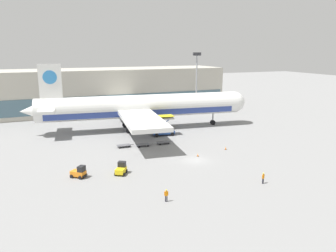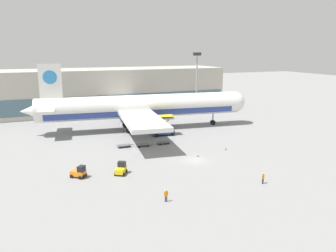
{
  "view_description": "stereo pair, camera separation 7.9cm",
  "coord_description": "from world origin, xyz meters",
  "px_view_note": "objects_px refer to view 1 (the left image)",
  "views": [
    {
      "loc": [
        -27.04,
        -51.84,
        20.23
      ],
      "look_at": [
        -0.41,
        12.33,
        4.0
      ],
      "focal_mm": 35.0,
      "sensor_mm": 36.0,
      "label": 1
    },
    {
      "loc": [
        -26.96,
        -51.87,
        20.23
      ],
      "look_at": [
        -0.41,
        12.33,
        4.0
      ],
      "focal_mm": 35.0,
      "sensor_mm": 36.0,
      "label": 2
    }
  ],
  "objects_px": {
    "scissor_lift_loader": "(163,128)",
    "ground_crew_far": "(166,194)",
    "baggage_tug_foreground": "(79,172)",
    "traffic_cone_far": "(198,155)",
    "baggage_dolly_second": "(143,145)",
    "traffic_cone_near": "(226,148)",
    "baggage_dolly_third": "(163,142)",
    "light_mast": "(197,77)",
    "ground_crew_near": "(263,177)",
    "baggage_tug_mid": "(121,169)",
    "airplane_main": "(139,107)",
    "baggage_dolly_lead": "(124,145)"
  },
  "relations": [
    {
      "from": "scissor_lift_loader",
      "to": "ground_crew_far",
      "type": "distance_m",
      "value": 35.87
    },
    {
      "from": "baggage_tug_foreground",
      "to": "traffic_cone_far",
      "type": "bearing_deg",
      "value": 47.12
    },
    {
      "from": "baggage_dolly_second",
      "to": "traffic_cone_near",
      "type": "bearing_deg",
      "value": -29.99
    },
    {
      "from": "ground_crew_far",
      "to": "traffic_cone_near",
      "type": "bearing_deg",
      "value": 51.51
    },
    {
      "from": "ground_crew_far",
      "to": "baggage_dolly_third",
      "type": "bearing_deg",
      "value": 80.27
    },
    {
      "from": "baggage_dolly_second",
      "to": "ground_crew_far",
      "type": "height_order",
      "value": "ground_crew_far"
    },
    {
      "from": "light_mast",
      "to": "ground_crew_near",
      "type": "bearing_deg",
      "value": -107.55
    },
    {
      "from": "light_mast",
      "to": "baggage_tug_foreground",
      "type": "xyz_separation_m",
      "value": [
        -44.39,
        -44.86,
        -10.57
      ]
    },
    {
      "from": "light_mast",
      "to": "baggage_dolly_third",
      "type": "xyz_separation_m",
      "value": [
        -24.6,
        -32.07,
        -11.06
      ]
    },
    {
      "from": "light_mast",
      "to": "scissor_lift_loader",
      "type": "height_order",
      "value": "light_mast"
    },
    {
      "from": "ground_crew_near",
      "to": "traffic_cone_far",
      "type": "relative_size",
      "value": 2.79
    },
    {
      "from": "light_mast",
      "to": "traffic_cone_far",
      "type": "height_order",
      "value": "light_mast"
    },
    {
      "from": "baggage_tug_mid",
      "to": "baggage_tug_foreground",
      "type": "bearing_deg",
      "value": 112.83
    },
    {
      "from": "airplane_main",
      "to": "scissor_lift_loader",
      "type": "xyz_separation_m",
      "value": [
        3.53,
        -7.75,
        -3.98
      ]
    },
    {
      "from": "baggage_dolly_lead",
      "to": "baggage_tug_foreground",
      "type": "bearing_deg",
      "value": -128.72
    },
    {
      "from": "baggage_dolly_lead",
      "to": "traffic_cone_far",
      "type": "distance_m",
      "value": 16.4
    },
    {
      "from": "light_mast",
      "to": "baggage_dolly_third",
      "type": "distance_m",
      "value": 41.9
    },
    {
      "from": "baggage_tug_mid",
      "to": "baggage_dolly_third",
      "type": "distance_m",
      "value": 19.1
    },
    {
      "from": "baggage_dolly_lead",
      "to": "baggage_tug_mid",
      "type": "bearing_deg",
      "value": -106.24
    },
    {
      "from": "baggage_dolly_third",
      "to": "traffic_cone_far",
      "type": "distance_m",
      "value": 11.03
    },
    {
      "from": "baggage_dolly_second",
      "to": "baggage_tug_foreground",
      "type": "bearing_deg",
      "value": -139.37
    },
    {
      "from": "traffic_cone_near",
      "to": "traffic_cone_far",
      "type": "xyz_separation_m",
      "value": [
        -7.36,
        -1.66,
        -0.03
      ]
    },
    {
      "from": "airplane_main",
      "to": "baggage_tug_foreground",
      "type": "relative_size",
      "value": 20.93
    },
    {
      "from": "light_mast",
      "to": "baggage_dolly_third",
      "type": "bearing_deg",
      "value": -127.5
    },
    {
      "from": "airplane_main",
      "to": "scissor_lift_loader",
      "type": "height_order",
      "value": "airplane_main"
    },
    {
      "from": "baggage_dolly_second",
      "to": "traffic_cone_far",
      "type": "xyz_separation_m",
      "value": [
        7.79,
        -10.53,
        -0.08
      ]
    },
    {
      "from": "baggage_dolly_third",
      "to": "baggage_dolly_lead",
      "type": "bearing_deg",
      "value": 174.66
    },
    {
      "from": "baggage_tug_mid",
      "to": "baggage_dolly_lead",
      "type": "bearing_deg",
      "value": 15.55
    },
    {
      "from": "baggage_dolly_second",
      "to": "traffic_cone_near",
      "type": "distance_m",
      "value": 17.55
    },
    {
      "from": "baggage_dolly_third",
      "to": "ground_crew_far",
      "type": "height_order",
      "value": "ground_crew_far"
    },
    {
      "from": "light_mast",
      "to": "traffic_cone_far",
      "type": "distance_m",
      "value": 49.1
    },
    {
      "from": "ground_crew_far",
      "to": "traffic_cone_near",
      "type": "distance_m",
      "value": 26.79
    },
    {
      "from": "light_mast",
      "to": "baggage_dolly_third",
      "type": "height_order",
      "value": "light_mast"
    },
    {
      "from": "traffic_cone_near",
      "to": "traffic_cone_far",
      "type": "distance_m",
      "value": 7.54
    },
    {
      "from": "light_mast",
      "to": "traffic_cone_near",
      "type": "distance_m",
      "value": 44.8
    },
    {
      "from": "baggage_dolly_lead",
      "to": "ground_crew_near",
      "type": "height_order",
      "value": "ground_crew_near"
    },
    {
      "from": "baggage_dolly_third",
      "to": "scissor_lift_loader",
      "type": "bearing_deg",
      "value": 68.98
    },
    {
      "from": "light_mast",
      "to": "ground_crew_near",
      "type": "distance_m",
      "value": 62.08
    },
    {
      "from": "baggage_dolly_lead",
      "to": "baggage_dolly_third",
      "type": "distance_m",
      "value": 8.74
    },
    {
      "from": "airplane_main",
      "to": "baggage_dolly_second",
      "type": "height_order",
      "value": "airplane_main"
    },
    {
      "from": "ground_crew_far",
      "to": "baggage_dolly_second",
      "type": "bearing_deg",
      "value": 89.81
    },
    {
      "from": "baggage_tug_mid",
      "to": "baggage_dolly_third",
      "type": "relative_size",
      "value": 0.76
    },
    {
      "from": "baggage_tug_foreground",
      "to": "baggage_dolly_lead",
      "type": "distance_m",
      "value": 17.6
    },
    {
      "from": "baggage_dolly_lead",
      "to": "baggage_dolly_second",
      "type": "distance_m",
      "value": 4.03
    },
    {
      "from": "scissor_lift_loader",
      "to": "traffic_cone_near",
      "type": "height_order",
      "value": "scissor_lift_loader"
    },
    {
      "from": "light_mast",
      "to": "baggage_dolly_second",
      "type": "relative_size",
      "value": 5.23
    },
    {
      "from": "airplane_main",
      "to": "baggage_tug_foreground",
      "type": "height_order",
      "value": "airplane_main"
    },
    {
      "from": "scissor_lift_loader",
      "to": "ground_crew_near",
      "type": "bearing_deg",
      "value": -77.27
    },
    {
      "from": "baggage_dolly_second",
      "to": "airplane_main",
      "type": "bearing_deg",
      "value": 75.22
    },
    {
      "from": "baggage_tug_mid",
      "to": "baggage_dolly_second",
      "type": "bearing_deg",
      "value": 1.09
    }
  ]
}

